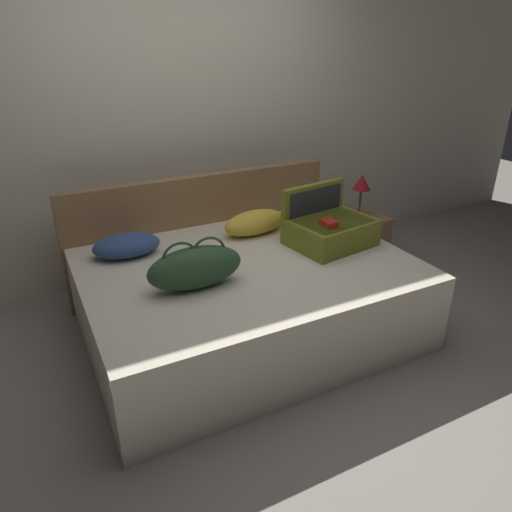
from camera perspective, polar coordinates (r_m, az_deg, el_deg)
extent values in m
plane|color=gray|center=(3.10, 2.45, -12.72)|extent=(12.00, 12.00, 0.00)
cube|color=beige|center=(4.01, -9.33, 16.21)|extent=(8.00, 0.10, 2.60)
cube|color=beige|center=(3.24, -0.94, -5.11)|extent=(2.10, 1.55, 0.54)
cube|color=olive|center=(3.83, -6.38, 2.92)|extent=(2.14, 0.08, 0.92)
cube|color=olive|center=(3.39, 9.20, 2.74)|extent=(0.61, 0.47, 0.19)
cube|color=#28282D|center=(3.38, 9.23, 3.18)|extent=(0.54, 0.42, 0.13)
cube|color=#B21E19|center=(3.25, 8.71, 3.89)|extent=(0.09, 0.12, 0.04)
cube|color=olive|center=(3.50, 6.80, 5.46)|extent=(0.56, 0.13, 0.40)
cube|color=#28282D|center=(3.48, 7.12, 5.32)|extent=(0.47, 0.08, 0.34)
ellipsoid|color=#2D4C2D|center=(2.79, -7.30, -1.41)|extent=(0.58, 0.23, 0.26)
torus|color=#2D4C2D|center=(2.73, -9.08, -0.42)|extent=(0.22, 0.02, 0.22)
torus|color=#2D4C2D|center=(2.78, -5.71, 0.24)|extent=(0.22, 0.02, 0.22)
ellipsoid|color=gold|center=(3.55, -0.18, 4.04)|extent=(0.53, 0.31, 0.17)
ellipsoid|color=navy|center=(3.31, -15.26, 1.23)|extent=(0.47, 0.31, 0.15)
cube|color=olive|center=(4.31, 11.92, 1.78)|extent=(0.44, 0.40, 0.46)
cylinder|color=#3F3833|center=(4.23, 12.20, 4.75)|extent=(0.14, 0.14, 0.02)
cylinder|color=#4C443D|center=(4.19, 12.35, 6.30)|extent=(0.02, 0.02, 0.23)
cone|color=maroon|center=(4.13, 12.58, 8.63)|extent=(0.15, 0.15, 0.13)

